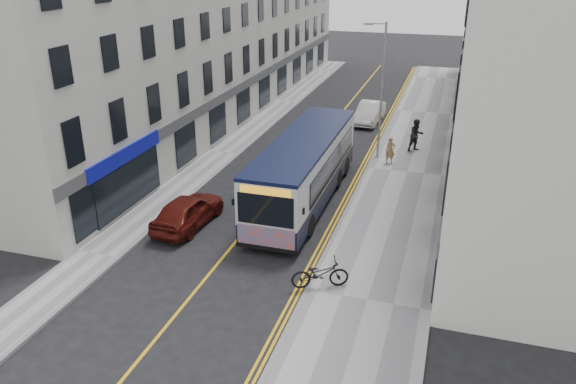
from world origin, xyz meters
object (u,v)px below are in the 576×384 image
Objects in this scene: streetlamp at (381,87)px; pedestrian_far at (416,135)px; car_maroon at (188,211)px; car_white at (369,113)px; city_bus at (304,168)px; bicycle at (320,274)px; pedestrian_near at (390,151)px.

pedestrian_far is (2.15, 1.79, -3.26)m from streetlamp.
car_white is at bearing -101.04° from car_maroon.
city_bus reaches higher than car_maroon.
bicycle is (0.23, -14.91, -3.70)m from streetlamp.
car_white is 19.75m from car_maroon.
car_maroon is (-5.11, -19.08, 0.01)m from car_white.
pedestrian_near is 13.11m from car_maroon.
pedestrian_far is 6.92m from car_white.
car_white is (0.75, 15.00, -1.10)m from city_bus.
streetlamp is at bearing 111.20° from pedestrian_near.
streetlamp is 3.72× the size of bicycle.
car_white is at bearing 84.87° from pedestrian_near.
bicycle is at bearing -89.11° from streetlamp.
city_bus is 5.77× the size of pedestrian_far.
city_bus reaches higher than car_white.
streetlamp is at bearing -116.59° from car_maroon.
pedestrian_near reaches higher than bicycle.
streetlamp reaches higher than pedestrian_near.
car_maroon is (-4.36, -4.08, -1.09)m from city_bus.
car_maroon is at bearing -148.60° from pedestrian_near.
pedestrian_far reaches higher than car_white.
pedestrian_near is 8.90m from car_white.
car_maroon is (-6.82, -11.56, -3.63)m from streetlamp.
bicycle is 13.95m from pedestrian_near.
streetlamp reaches higher than car_maroon.
city_bus is 15.06m from car_white.
city_bus reaches higher than pedestrian_near.
car_maroon reaches higher than bicycle.
car_white is at bearing -19.54° from bicycle.
streetlamp is 4.30m from pedestrian_far.
car_maroon is at bearing -162.79° from pedestrian_far.
pedestrian_near is at bearing -27.36° from bicycle.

